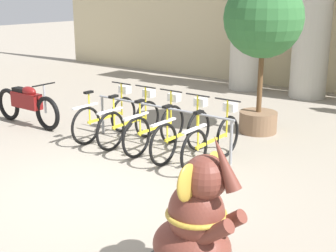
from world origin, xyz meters
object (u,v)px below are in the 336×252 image
at_px(motorcycle, 27,104).
at_px(bicycle_3, 183,133).
at_px(bicycle_4, 213,140).
at_px(bicycle_0, 107,117).
at_px(bicycle_1, 131,121).
at_px(bicycle_2, 156,127).
at_px(potted_tree, 263,25).
at_px(elephant_statue, 195,233).

bearing_deg(motorcycle, bicycle_3, 5.60).
distance_m(bicycle_3, bicycle_4, 0.59).
xyz_separation_m(bicycle_0, motorcycle, (-1.93, -0.37, 0.05)).
relative_size(bicycle_0, bicycle_1, 1.00).
bearing_deg(motorcycle, bicycle_2, 7.16).
distance_m(bicycle_4, potted_tree, 2.69).
distance_m(bicycle_0, bicycle_4, 2.37).
relative_size(bicycle_2, motorcycle, 0.86).
relative_size(bicycle_0, potted_tree, 0.57).
distance_m(elephant_statue, motorcycle, 6.37).
relative_size(bicycle_0, motorcycle, 0.86).
distance_m(bicycle_3, motorcycle, 3.73).
bearing_deg(bicycle_2, bicycle_1, -179.74).
bearing_deg(bicycle_1, bicycle_2, 0.26).
distance_m(bicycle_3, elephant_statue, 3.57).
relative_size(bicycle_1, bicycle_3, 1.00).
xyz_separation_m(bicycle_3, potted_tree, (0.36, 2.08, 1.68)).
height_order(bicycle_4, potted_tree, potted_tree).
relative_size(bicycle_1, bicycle_4, 1.00).
height_order(bicycle_0, bicycle_3, same).
distance_m(bicycle_1, bicycle_3, 1.19).
height_order(bicycle_4, elephant_statue, elephant_statue).
relative_size(bicycle_4, motorcycle, 0.86).
distance_m(bicycle_0, elephant_statue, 4.85).
xyz_separation_m(motorcycle, potted_tree, (4.07, 2.44, 1.63)).
relative_size(bicycle_2, elephant_statue, 1.11).
xyz_separation_m(bicycle_2, motorcycle, (-3.12, -0.39, 0.05)).
bearing_deg(potted_tree, bicycle_3, -99.69).
bearing_deg(potted_tree, bicycle_0, -135.78).
distance_m(bicycle_2, bicycle_4, 1.19).
xyz_separation_m(bicycle_0, elephant_statue, (3.94, -2.84, 0.11)).
distance_m(bicycle_2, bicycle_3, 0.59).
height_order(bicycle_2, elephant_statue, elephant_statue).
bearing_deg(bicycle_3, bicycle_4, -0.38).
height_order(bicycle_0, bicycle_4, same).
height_order(bicycle_1, motorcycle, bicycle_1).
relative_size(bicycle_3, elephant_statue, 1.11).
bearing_deg(bicycle_4, elephant_statue, -61.10).
height_order(bicycle_3, motorcycle, bicycle_3).
xyz_separation_m(elephant_statue, motorcycle, (-5.87, 2.47, -0.06)).
bearing_deg(motorcycle, bicycle_0, 10.76).
bearing_deg(bicycle_0, motorcycle, -169.24).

